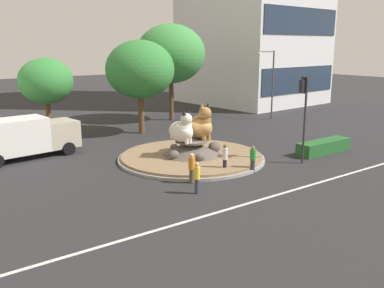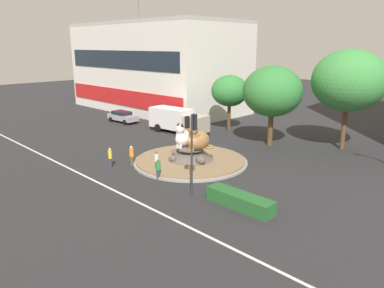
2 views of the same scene
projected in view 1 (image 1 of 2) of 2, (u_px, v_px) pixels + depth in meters
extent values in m
plane|color=#28282B|center=(191.00, 159.00, 28.70)|extent=(160.00, 160.00, 0.00)
cube|color=silver|center=(284.00, 193.00, 22.20)|extent=(112.00, 0.20, 0.01)
cylinder|color=gray|center=(191.00, 158.00, 28.68)|extent=(9.84, 9.84, 0.18)
cylinder|color=#846B4C|center=(191.00, 156.00, 28.64)|extent=(9.45, 9.45, 0.15)
cone|color=#564F47|center=(191.00, 147.00, 28.51)|extent=(3.91, 3.91, 0.99)
cylinder|color=#564F47|center=(191.00, 141.00, 28.41)|extent=(2.15, 2.15, 0.12)
ellipsoid|color=#564F47|center=(214.00, 147.00, 29.13)|extent=(0.94, 0.68, 0.75)
ellipsoid|color=#564F47|center=(174.00, 147.00, 29.73)|extent=(0.57, 0.56, 0.46)
ellipsoid|color=#564F47|center=(174.00, 155.00, 27.40)|extent=(0.74, 0.61, 0.59)
ellipsoid|color=#564F47|center=(200.00, 157.00, 27.00)|extent=(0.67, 0.51, 0.53)
ellipsoid|color=silver|center=(181.00, 132.00, 27.77)|extent=(1.51, 2.07, 1.37)
cylinder|color=silver|center=(185.00, 130.00, 27.48)|extent=(1.03, 1.03, 0.86)
sphere|color=silver|center=(186.00, 119.00, 27.21)|extent=(0.75, 0.75, 0.75)
torus|color=silver|center=(176.00, 137.00, 28.63)|extent=(0.93, 0.93, 0.17)
cone|color=black|center=(189.00, 112.00, 27.26)|extent=(0.36, 0.36, 0.31)
cone|color=black|center=(184.00, 113.00, 26.97)|extent=(0.36, 0.36, 0.31)
cylinder|color=silver|center=(190.00, 141.00, 27.53)|extent=(0.24, 0.24, 0.34)
cylinder|color=silver|center=(187.00, 141.00, 27.31)|extent=(0.24, 0.24, 0.34)
ellipsoid|color=#9E703D|center=(200.00, 127.00, 28.79)|extent=(1.55, 2.26, 1.56)
cylinder|color=#9E703D|center=(204.00, 126.00, 28.39)|extent=(1.10, 1.10, 0.98)
sphere|color=#9E703D|center=(205.00, 113.00, 28.06)|extent=(0.86, 0.86, 0.86)
torus|color=#9E703D|center=(198.00, 133.00, 29.84)|extent=(1.13, 1.13, 0.20)
cone|color=black|center=(208.00, 106.00, 28.07)|extent=(0.38, 0.38, 0.35)
cone|color=#9E703D|center=(202.00, 106.00, 27.83)|extent=(0.38, 0.38, 0.35)
cylinder|color=#9E703D|center=(209.00, 137.00, 28.36)|extent=(0.27, 0.27, 0.39)
cylinder|color=#9E703D|center=(204.00, 138.00, 28.18)|extent=(0.27, 0.27, 0.39)
cylinder|color=#2D2D33|center=(305.00, 121.00, 27.11)|extent=(0.14, 0.14, 5.59)
cube|color=black|center=(304.00, 85.00, 26.77)|extent=(0.33, 0.26, 1.05)
sphere|color=red|center=(304.00, 80.00, 26.76)|extent=(0.18, 0.18, 0.18)
sphere|color=#392706|center=(303.00, 85.00, 26.83)|extent=(0.18, 0.18, 0.18)
sphere|color=black|center=(303.00, 90.00, 26.91)|extent=(0.18, 0.18, 0.18)
cube|color=black|center=(302.00, 86.00, 26.36)|extent=(0.22, 0.29, 0.80)
cube|color=#233347|center=(299.00, 80.00, 51.05)|extent=(13.64, 1.11, 3.09)
cube|color=#233347|center=(302.00, 21.00, 49.50)|extent=(13.64, 1.11, 3.09)
cube|color=#235B28|center=(324.00, 147.00, 30.29)|extent=(4.66, 1.20, 0.90)
cylinder|color=brown|center=(141.00, 115.00, 36.86)|extent=(0.50, 0.50, 3.15)
ellipsoid|color=#337F38|center=(140.00, 70.00, 35.96)|extent=(5.83, 5.83, 4.95)
cylinder|color=brown|center=(49.00, 121.00, 34.49)|extent=(0.40, 0.40, 3.01)
ellipsoid|color=#337F38|center=(46.00, 81.00, 33.75)|extent=(4.28, 4.28, 3.64)
cylinder|color=brown|center=(171.00, 101.00, 43.14)|extent=(0.44, 0.44, 3.93)
ellipsoid|color=#3D8E42|center=(171.00, 54.00, 42.07)|extent=(6.83, 6.83, 5.80)
cylinder|color=#4C4C51|center=(273.00, 85.00, 43.37)|extent=(0.16, 0.16, 6.96)
cylinder|color=#4C4C51|center=(267.00, 52.00, 42.14)|extent=(1.85, 0.28, 0.10)
cube|color=silver|center=(260.00, 53.00, 41.71)|extent=(0.50, 0.24, 0.16)
cylinder|color=brown|center=(192.00, 176.00, 23.72)|extent=(0.27, 0.27, 0.80)
cylinder|color=orange|center=(192.00, 163.00, 23.55)|extent=(0.36, 0.36, 0.69)
sphere|color=beige|center=(192.00, 155.00, 23.44)|extent=(0.23, 0.23, 0.23)
cylinder|color=#33384C|center=(197.00, 186.00, 22.02)|extent=(0.23, 0.23, 0.78)
cylinder|color=yellow|center=(197.00, 173.00, 21.85)|extent=(0.31, 0.31, 0.68)
sphere|color=tan|center=(197.00, 165.00, 21.75)|extent=(0.22, 0.22, 0.22)
cylinder|color=black|center=(225.00, 166.00, 25.65)|extent=(0.24, 0.24, 0.82)
cylinder|color=silver|center=(225.00, 154.00, 25.48)|extent=(0.31, 0.31, 0.71)
sphere|color=brown|center=(225.00, 146.00, 25.37)|extent=(0.23, 0.23, 0.23)
cylinder|color=#33384C|center=(253.00, 166.00, 25.68)|extent=(0.28, 0.28, 0.77)
cylinder|color=#288C38|center=(253.00, 155.00, 25.51)|extent=(0.37, 0.37, 0.67)
sphere|color=#936B4C|center=(253.00, 148.00, 25.41)|extent=(0.22, 0.22, 0.22)
cube|color=#B7AD99|center=(59.00, 133.00, 30.33)|extent=(2.46, 2.55, 1.84)
cube|color=silver|center=(6.00, 138.00, 27.85)|extent=(5.39, 2.87, 2.32)
cylinder|color=black|center=(54.00, 143.00, 31.42)|extent=(0.93, 0.40, 0.90)
cylinder|color=black|center=(69.00, 149.00, 29.76)|extent=(0.93, 0.40, 0.90)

